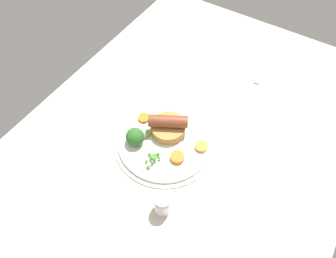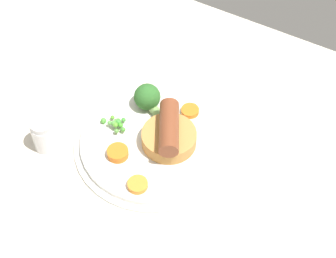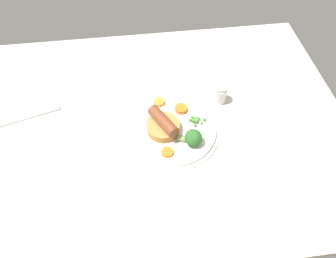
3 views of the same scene
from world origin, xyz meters
The scene contains 10 objects.
dining_table centered at (0.00, 0.00, 1.50)cm, with size 110.00×80.00×3.00cm, color beige.
dinner_plate centered at (5.20, -3.68, 3.57)cm, with size 26.11×26.11×1.40cm.
sausage_pudding centered at (2.67, -4.36, 6.55)cm, with size 8.86×9.95×5.57cm.
pea_pile centered at (11.96, -2.80, 5.43)cm, with size 4.88×3.41×1.73cm.
broccoli_floret_near centered at (9.67, -9.38, 6.56)cm, with size 6.40×4.67×4.52cm.
carrot_slice_0 centered at (8.46, 1.88, 5.04)cm, with size 3.41×3.41×1.29cm, color orange.
carrot_slice_1 centered at (2.64, 5.29, 4.86)cm, with size 3.14×3.14×0.92cm, color orange.
carrot_slice_3 centered at (2.84, -11.77, 4.81)cm, with size 3.03×3.03×0.81cm, color orange.
fork centered at (-34.76, 5.96, 3.30)cm, with size 18.00×1.60×0.60cm, color silver.
salt_shaker centered at (20.29, 5.26, 5.96)cm, with size 3.87×3.87×6.00cm.
Camera 1 is at (39.47, 18.74, 67.76)cm, focal length 32.00 mm.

